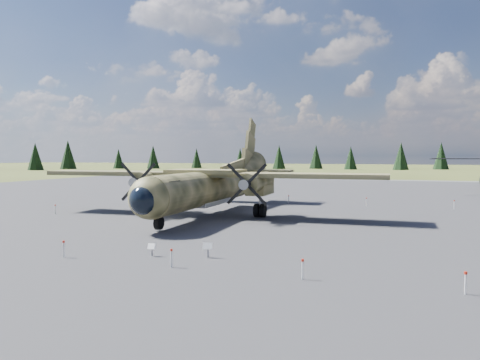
% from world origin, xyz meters
% --- Properties ---
extents(ground, '(500.00, 500.00, 0.00)m').
position_xyz_m(ground, '(0.00, 0.00, 0.00)').
color(ground, brown).
rests_on(ground, ground).
extents(apron, '(120.00, 120.00, 0.04)m').
position_xyz_m(apron, '(0.00, 10.00, 0.00)').
color(apron, slate).
rests_on(apron, ground).
extents(transport_plane, '(29.45, 26.77, 9.72)m').
position_xyz_m(transport_plane, '(-4.04, 4.71, 2.79)').
color(transport_plane, '#3A3A1F').
rests_on(transport_plane, ground).
extents(info_placard_left, '(0.42, 0.19, 0.65)m').
position_xyz_m(info_placard_left, '(-0.07, -11.74, 0.43)').
color(info_placard_left, gray).
rests_on(info_placard_left, ground).
extents(info_placard_right, '(0.51, 0.32, 0.74)m').
position_xyz_m(info_placard_right, '(2.70, -11.07, 0.49)').
color(info_placard_right, gray).
rests_on(info_placard_right, ground).
extents(barrier_fence, '(33.12, 29.62, 0.85)m').
position_xyz_m(barrier_fence, '(-0.46, -0.08, 0.51)').
color(barrier_fence, silver).
rests_on(barrier_fence, ground).
extents(treeline, '(308.12, 308.85, 10.91)m').
position_xyz_m(treeline, '(-6.55, -1.04, 4.76)').
color(treeline, black).
rests_on(treeline, ground).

